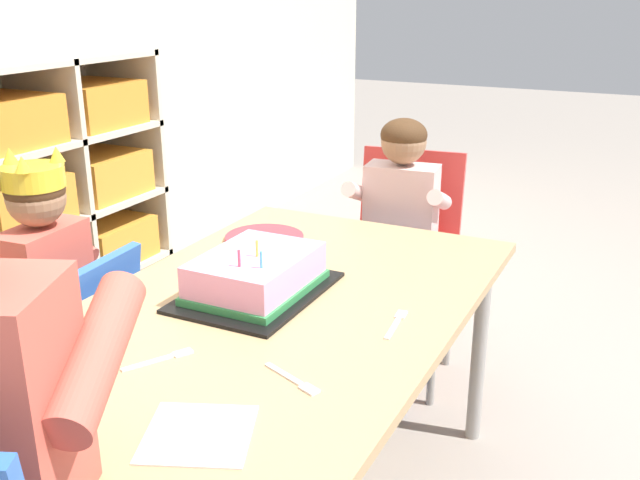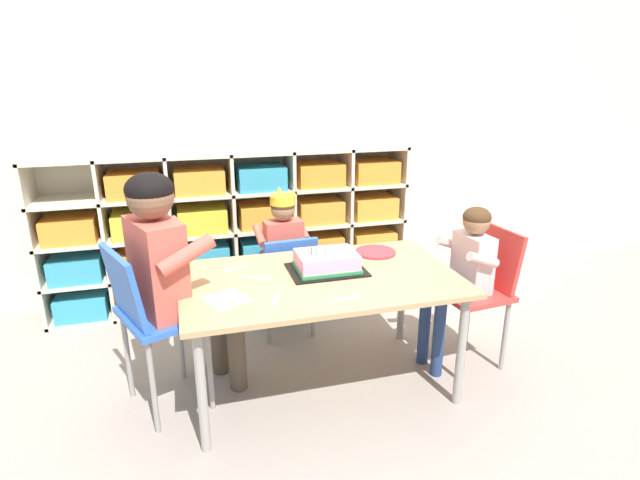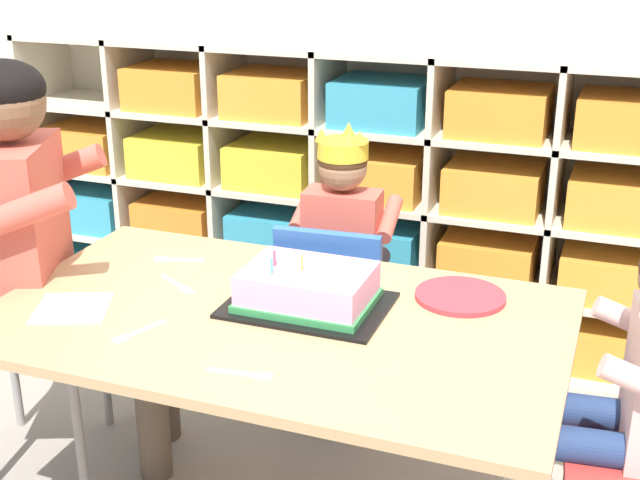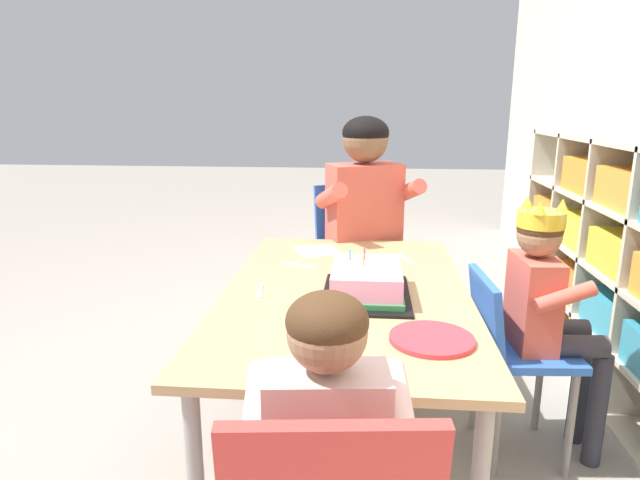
# 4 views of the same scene
# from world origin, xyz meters

# --- Properties ---
(ground) EXTENTS (16.00, 16.00, 0.00)m
(ground) POSITION_xyz_m (0.00, 0.00, 0.00)
(ground) COLOR gray
(activity_table) EXTENTS (1.25, 0.75, 0.57)m
(activity_table) POSITION_xyz_m (0.00, 0.00, 0.52)
(activity_table) COLOR tan
(activity_table) RESTS_ON ground
(classroom_chair_blue) EXTENTS (0.34, 0.32, 0.61)m
(classroom_chair_blue) POSITION_xyz_m (-0.04, 0.52, 0.38)
(classroom_chair_blue) COLOR blue
(classroom_chair_blue) RESTS_ON ground
(child_with_crown) EXTENTS (0.31, 0.31, 0.85)m
(child_with_crown) POSITION_xyz_m (-0.05, 0.62, 0.53)
(child_with_crown) COLOR #D15647
(child_with_crown) RESTS_ON ground
(classroom_chair_adult_side) EXTENTS (0.45, 0.47, 0.77)m
(classroom_chair_adult_side) POSITION_xyz_m (-0.75, 0.02, 0.48)
(classroom_chair_adult_side) COLOR blue
(classroom_chair_adult_side) RESTS_ON ground
(adult_helper_seated) EXTENTS (0.49, 0.47, 1.07)m
(adult_helper_seated) POSITION_xyz_m (-0.64, 0.07, 0.67)
(adult_helper_seated) COLOR #D15647
(adult_helper_seated) RESTS_ON ground
(guest_at_table_side) EXTENTS (0.31, 0.31, 0.84)m
(guest_at_table_side) POSITION_xyz_m (0.74, -0.00, 0.54)
(guest_at_table_side) COLOR beige
(guest_at_table_side) RESTS_ON ground
(birthday_cake_on_tray) EXTENTS (0.35, 0.26, 0.13)m
(birthday_cake_on_tray) POSITION_xyz_m (0.05, 0.06, 0.60)
(birthday_cake_on_tray) COLOR black
(birthday_cake_on_tray) RESTS_ON activity_table
(paper_plate_stack) EXTENTS (0.21, 0.21, 0.01)m
(paper_plate_stack) POSITION_xyz_m (0.36, 0.22, 0.57)
(paper_plate_stack) COLOR #DB333D
(paper_plate_stack) RESTS_ON activity_table
(paper_napkin_square) EXTENTS (0.21, 0.21, 0.00)m
(paper_napkin_square) POSITION_xyz_m (-0.44, -0.13, 0.57)
(paper_napkin_square) COLOR white
(paper_napkin_square) RESTS_ON activity_table
(fork_at_table_front_edge) EXTENTS (0.13, 0.05, 0.00)m
(fork_at_table_front_edge) POSITION_xyz_m (-0.36, 0.20, 0.57)
(fork_at_table_front_edge) COLOR white
(fork_at_table_front_edge) RESTS_ON activity_table
(fork_by_napkin) EXTENTS (0.12, 0.08, 0.00)m
(fork_by_napkin) POSITION_xyz_m (-0.27, 0.06, 0.57)
(fork_by_napkin) COLOR white
(fork_by_napkin) RESTS_ON activity_table
(fork_beside_plate_stack) EXTENTS (0.06, 0.13, 0.00)m
(fork_beside_plate_stack) POSITION_xyz_m (-0.24, -0.18, 0.57)
(fork_beside_plate_stack) COLOR white
(fork_beside_plate_stack) RESTS_ON activity_table
(fork_scattered_mid_table) EXTENTS (0.13, 0.03, 0.00)m
(fork_scattered_mid_table) POSITION_xyz_m (0.05, -0.26, 0.57)
(fork_scattered_mid_table) COLOR white
(fork_scattered_mid_table) RESTS_ON activity_table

